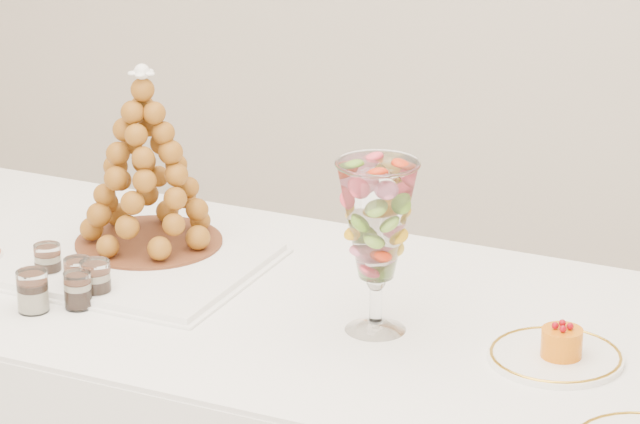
% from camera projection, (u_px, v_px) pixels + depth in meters
% --- Properties ---
extents(lace_tray, '(0.55, 0.42, 0.02)m').
position_uv_depth(lace_tray, '(118.00, 261.00, 2.98)').
color(lace_tray, white).
rests_on(lace_tray, buffet_table).
extents(macaron_vase, '(0.14, 0.14, 0.31)m').
position_uv_depth(macaron_vase, '(377.00, 223.00, 2.63)').
color(macaron_vase, white).
rests_on(macaron_vase, buffet_table).
extents(cake_plate, '(0.23, 0.23, 0.01)m').
position_uv_depth(cake_plate, '(555.00, 357.00, 2.58)').
color(cake_plate, white).
rests_on(cake_plate, buffet_table).
extents(verrine_a, '(0.06, 0.06, 0.07)m').
position_uv_depth(verrine_a, '(48.00, 262.00, 2.91)').
color(verrine_a, white).
rests_on(verrine_a, buffet_table).
extents(verrine_b, '(0.06, 0.06, 0.07)m').
position_uv_depth(verrine_b, '(78.00, 276.00, 2.84)').
color(verrine_b, white).
rests_on(verrine_b, buffet_table).
extents(verrine_c, '(0.07, 0.07, 0.08)m').
position_uv_depth(verrine_c, '(96.00, 281.00, 2.81)').
color(verrine_c, white).
rests_on(verrine_c, buffet_table).
extents(verrine_d, '(0.06, 0.06, 0.08)m').
position_uv_depth(verrine_d, '(33.00, 291.00, 2.76)').
color(verrine_d, white).
rests_on(verrine_d, buffet_table).
extents(verrine_e, '(0.06, 0.06, 0.07)m').
position_uv_depth(verrine_e, '(78.00, 290.00, 2.78)').
color(verrine_e, white).
rests_on(verrine_e, buffet_table).
extents(croquembouche, '(0.30, 0.30, 0.37)m').
position_uv_depth(croquembouche, '(145.00, 158.00, 2.99)').
color(croquembouche, brown).
rests_on(croquembouche, lace_tray).
extents(mousse_cake, '(0.07, 0.07, 0.06)m').
position_uv_depth(mousse_cake, '(562.00, 342.00, 2.56)').
color(mousse_cake, orange).
rests_on(mousse_cake, cake_plate).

